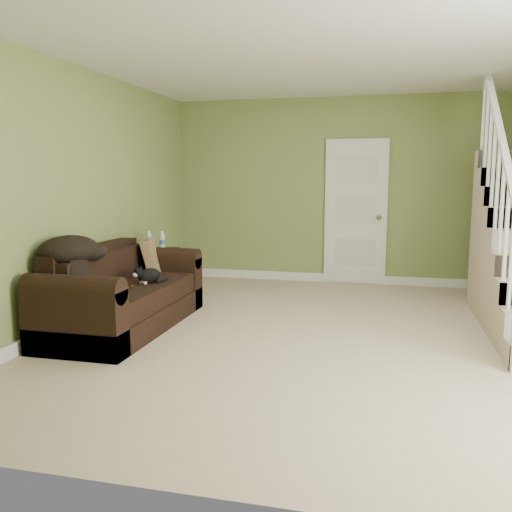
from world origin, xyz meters
The scene contains 14 objects.
floor centered at (0.00, 0.00, 0.00)m, with size 5.00×5.50×0.01m, color tan.
ceiling centered at (0.00, 0.00, 2.60)m, with size 5.00×5.50×0.01m, color white.
wall_back centered at (0.00, 2.75, 1.30)m, with size 5.00×0.04×2.60m, color olive.
wall_front centered at (0.00, -2.75, 1.30)m, with size 5.00×0.04×2.60m, color olive.
wall_left centered at (-2.50, 0.00, 1.30)m, with size 0.04×5.50×2.60m, color olive.
baseboard_back centered at (0.00, 2.72, 0.06)m, with size 5.00×0.04×0.12m, color white.
baseboard_left centered at (-2.47, 0.00, 0.06)m, with size 0.04×5.50×0.12m, color white.
door centered at (0.10, 2.71, 1.01)m, with size 0.86×0.12×2.02m.
sofa centered at (-2.01, -0.17, 0.31)m, with size 0.89×2.06×0.81m.
side_table centered at (-2.18, 1.09, 0.32)m, with size 0.66×0.66×0.85m.
cat centered at (-1.77, -0.06, 0.52)m, with size 0.25×0.42×0.20m.
banana centered at (-1.84, -0.45, 0.47)m, with size 0.05×0.18×0.05m, color yellow.
throw_pillow centered at (-2.01, 0.54, 0.62)m, with size 0.10×0.40×0.40m, color brown.
throw_blanket centered at (-2.27, -0.65, 0.84)m, with size 0.48×0.64×0.26m, color black.
Camera 1 is at (0.55, -4.99, 1.50)m, focal length 38.00 mm.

